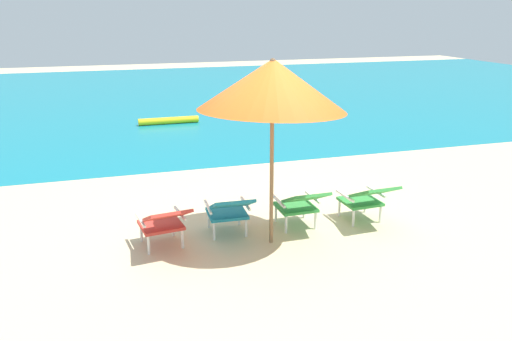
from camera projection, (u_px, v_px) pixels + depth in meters
The scene contains 8 objects.
ground_plane at pixel (208, 159), 10.70m from camera, with size 40.00×40.00×0.00m, color beige.
ocean_band at pixel (159, 96), 18.34m from camera, with size 40.00×18.00×0.01m, color teal.
swim_buoy at pixel (169, 121), 13.94m from camera, with size 0.18×0.18×1.60m, color yellow.
lounge_chair_far_left at pixel (164, 221), 6.56m from camera, with size 0.64×0.94×0.68m.
lounge_chair_near_left at pixel (229, 209), 6.93m from camera, with size 0.57×0.90×0.68m.
lounge_chair_near_right at pixel (300, 203), 7.16m from camera, with size 0.55×0.88×0.68m.
lounge_chair_far_right at pixel (367, 197), 7.37m from camera, with size 0.57×0.90×0.68m.
beach_umbrella_center at pixel (272, 85), 6.28m from camera, with size 2.62×2.62×2.44m.
Camera 1 is at (-2.08, -6.12, 2.96)m, focal length 36.51 mm.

